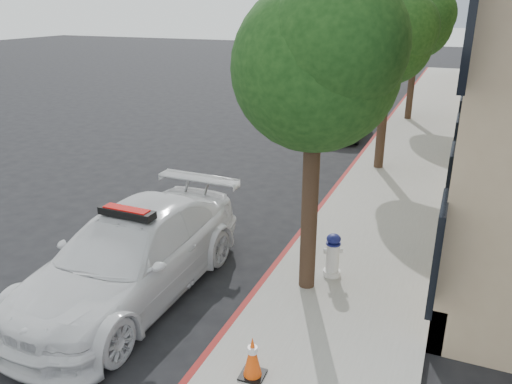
{
  "coord_description": "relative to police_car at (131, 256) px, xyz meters",
  "views": [
    {
      "loc": [
        5.21,
        -10.08,
        5.25
      ],
      "look_at": [
        0.92,
        0.21,
        1.0
      ],
      "focal_mm": 35.0,
      "sensor_mm": 36.0,
      "label": 1
    }
  ],
  "objects": [
    {
      "name": "police_car",
      "position": [
        0.0,
        0.0,
        0.0
      ],
      "size": [
        2.36,
        5.64,
        1.78
      ],
      "rotation": [
        0.0,
        0.0,
        -0.01
      ],
      "color": "white",
      "rests_on": "ground"
    },
    {
      "name": "tree_far",
      "position": [
        3.06,
        17.31,
        3.57
      ],
      "size": [
        3.1,
        3.0,
        5.81
      ],
      "color": "black",
      "rests_on": "sidewalk"
    },
    {
      "name": "tree_near",
      "position": [
        3.06,
        1.31,
        3.46
      ],
      "size": [
        2.92,
        2.82,
        5.62
      ],
      "color": "black",
      "rests_on": "sidewalk"
    },
    {
      "name": "traffic_cone",
      "position": [
        3.05,
        -1.38,
        -0.34
      ],
      "size": [
        0.36,
        0.36,
        0.67
      ],
      "rotation": [
        0.0,
        0.0,
        0.04
      ],
      "color": "black",
      "rests_on": "sidewalk"
    },
    {
      "name": "parked_car_mid",
      "position": [
        0.98,
        13.57,
        -0.17
      ],
      "size": [
        1.65,
        3.86,
        1.3
      ],
      "primitive_type": "imported",
      "rotation": [
        0.0,
        0.0,
        0.03
      ],
      "color": "#202429",
      "rests_on": "ground"
    },
    {
      "name": "fire_hydrant",
      "position": [
        3.39,
        1.88,
        -0.23
      ],
      "size": [
        0.38,
        0.35,
        0.9
      ],
      "rotation": [
        0.0,
        0.0,
        0.42
      ],
      "color": "silver",
      "rests_on": "sidewalk"
    },
    {
      "name": "tree_mid",
      "position": [
        3.06,
        9.31,
        3.34
      ],
      "size": [
        2.77,
        2.64,
        5.43
      ],
      "color": "black",
      "rests_on": "sidewalk"
    },
    {
      "name": "ground",
      "position": [
        0.13,
        3.33,
        -0.82
      ],
      "size": [
        120.0,
        120.0,
        0.0
      ],
      "primitive_type": "plane",
      "color": "black",
      "rests_on": "ground"
    },
    {
      "name": "parked_car_far",
      "position": [
        -0.15,
        16.74,
        -0.1
      ],
      "size": [
        1.87,
        4.46,
        1.43
      ],
      "primitive_type": "imported",
      "rotation": [
        0.0,
        0.0,
        0.08
      ],
      "color": "black",
      "rests_on": "ground"
    },
    {
      "name": "curb_strip",
      "position": [
        2.19,
        13.33,
        -0.74
      ],
      "size": [
        0.12,
        50.0,
        0.15
      ],
      "primitive_type": "cube",
      "color": "maroon",
      "rests_on": "ground"
    },
    {
      "name": "sidewalk",
      "position": [
        3.73,
        13.33,
        -0.74
      ],
      "size": [
        3.2,
        50.0,
        0.15
      ],
      "primitive_type": "cube",
      "color": "gray",
      "rests_on": "ground"
    }
  ]
}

